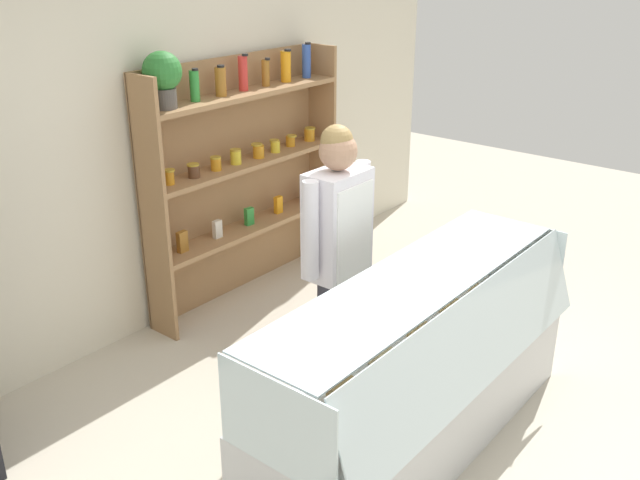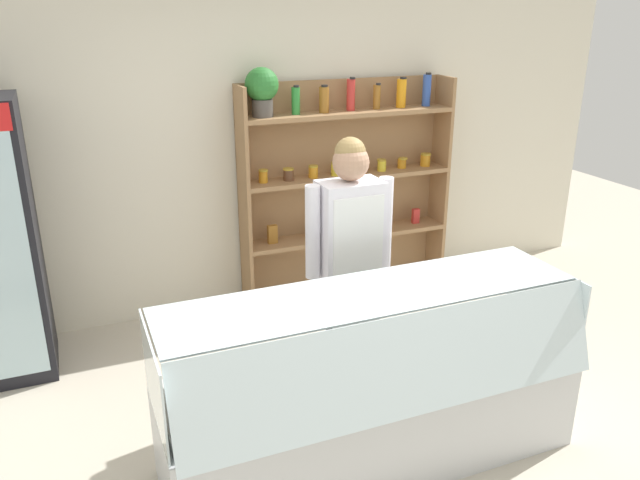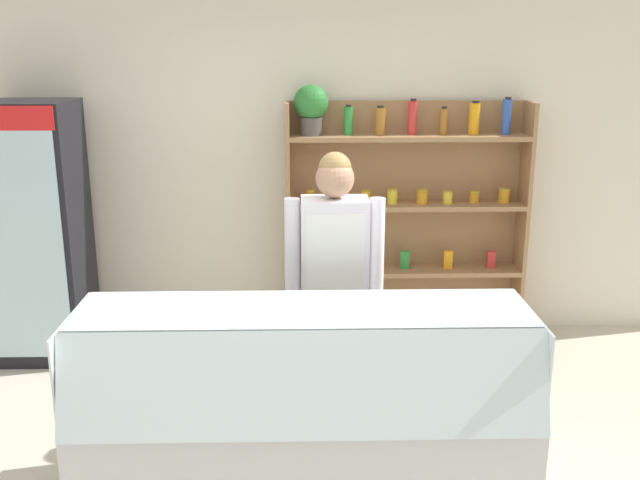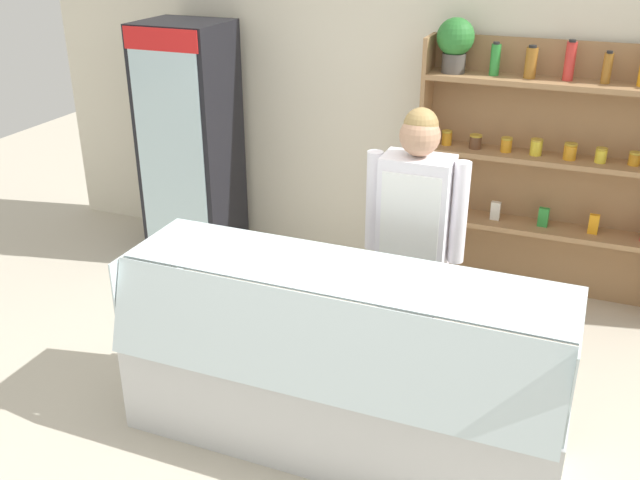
% 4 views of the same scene
% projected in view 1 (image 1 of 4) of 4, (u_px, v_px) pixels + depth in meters
% --- Properties ---
extents(ground_plane, '(12.00, 12.00, 0.00)m').
position_uv_depth(ground_plane, '(399.00, 435.00, 4.08)').
color(ground_plane, beige).
extents(back_wall, '(6.80, 0.10, 2.70)m').
position_uv_depth(back_wall, '(138.00, 143.00, 4.82)').
color(back_wall, silver).
rests_on(back_wall, ground).
extents(shelving_unit, '(1.82, 0.29, 1.97)m').
position_uv_depth(shelving_unit, '(235.00, 161.00, 5.32)').
color(shelving_unit, '#9E754C').
rests_on(shelving_unit, ground).
extents(deli_display_case, '(2.26, 0.75, 1.01)m').
position_uv_depth(deli_display_case, '(416.00, 396.00, 3.90)').
color(deli_display_case, silver).
rests_on(deli_display_case, ground).
extents(shop_clerk, '(0.57, 0.25, 1.68)m').
position_uv_depth(shop_clerk, '(338.00, 240.00, 4.17)').
color(shop_clerk, '#2D2D38').
rests_on(shop_clerk, ground).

